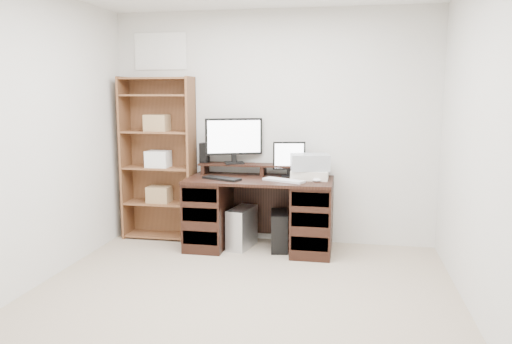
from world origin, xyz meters
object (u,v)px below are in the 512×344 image
(monitor_wide, at_px, (234,138))
(tower_black, at_px, (279,231))
(monitor_small, at_px, (289,158))
(tower_silver, at_px, (242,228))
(bookshelf, at_px, (159,157))
(desk, at_px, (260,212))
(printer, at_px, (310,175))

(monitor_wide, bearing_deg, tower_black, -42.23)
(monitor_wide, relative_size, monitor_small, 1.59)
(monitor_wide, bearing_deg, monitor_small, -25.86)
(tower_silver, distance_m, tower_black, 0.40)
(tower_black, bearing_deg, monitor_wide, 150.20)
(tower_black, relative_size, bookshelf, 0.23)
(bookshelf, bearing_deg, monitor_small, -1.96)
(desk, xyz_separation_m, monitor_small, (0.28, 0.16, 0.56))
(tower_silver, height_order, tower_black, tower_silver)
(tower_black, bearing_deg, desk, 173.49)
(monitor_small, distance_m, tower_silver, 0.89)
(monitor_small, distance_m, bookshelf, 1.47)
(desk, distance_m, monitor_wide, 0.85)
(monitor_wide, distance_m, bookshelf, 0.89)
(printer, height_order, tower_silver, printer)
(monitor_small, xyz_separation_m, tower_black, (-0.08, -0.15, -0.75))
(desk, height_order, monitor_wide, monitor_wide)
(tower_black, bearing_deg, tower_silver, 172.03)
(monitor_small, xyz_separation_m, printer, (0.23, -0.11, -0.15))
(tower_silver, bearing_deg, monitor_small, 29.71)
(tower_black, distance_m, bookshelf, 1.58)
(desk, xyz_separation_m, monitor_wide, (-0.32, 0.21, 0.75))
(tower_silver, bearing_deg, tower_black, 11.99)
(tower_silver, bearing_deg, printer, 15.23)
(tower_black, bearing_deg, bookshelf, 162.75)
(tower_black, xyz_separation_m, bookshelf, (-1.39, 0.20, 0.72))
(desk, xyz_separation_m, bookshelf, (-1.18, 0.21, 0.53))
(desk, height_order, monitor_small, monitor_small)
(desk, relative_size, monitor_small, 4.05)
(monitor_wide, height_order, monitor_small, monitor_wide)
(printer, relative_size, tower_silver, 0.87)
(monitor_small, bearing_deg, tower_black, -128.40)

